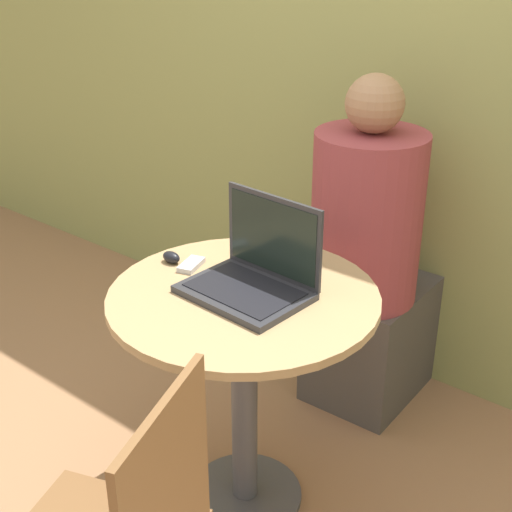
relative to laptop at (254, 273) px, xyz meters
The scene contains 7 objects.
ground_plane 0.81m from the laptop, 110.36° to the right, with size 12.00×12.00×0.00m, color #9E704C.
back_wall 1.09m from the laptop, 90.73° to the left, with size 7.00×0.05×2.60m.
round_table 0.23m from the laptop, 110.36° to the right, with size 0.77×0.77×0.75m.
laptop is the anchor object (origin of this frame).
cell_phone 0.25m from the laptop, behind, with size 0.07×0.11×0.02m.
computer_mouse 0.31m from the laptop, behind, with size 0.06×0.04×0.04m.
person_seated 0.75m from the laptop, 91.21° to the left, with size 0.39×0.60×1.26m.
Camera 1 is at (1.12, -1.34, 1.70)m, focal length 50.00 mm.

